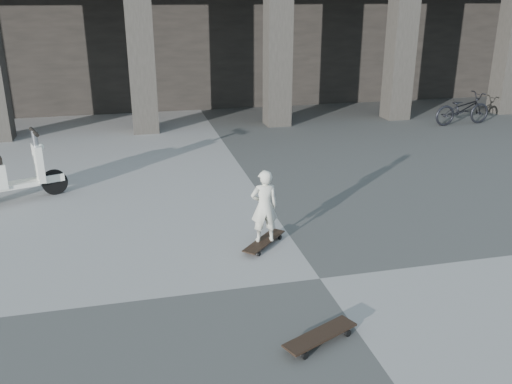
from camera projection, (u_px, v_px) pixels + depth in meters
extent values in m
plane|color=#454643|center=(320.00, 279.00, 6.90)|extent=(90.00, 90.00, 0.00)
cube|color=black|center=(185.00, 7.00, 18.65)|extent=(28.00, 6.00, 6.00)
cube|color=#2D2B26|center=(141.00, 54.00, 13.58)|extent=(0.65, 0.65, 4.00)
cube|color=#2D2B26|center=(278.00, 50.00, 14.36)|extent=(0.65, 0.65, 4.00)
cube|color=#2D2B26|center=(401.00, 48.00, 15.14)|extent=(0.65, 0.65, 4.00)
cube|color=#2D2B26|center=(511.00, 45.00, 15.92)|extent=(0.65, 0.65, 4.00)
cube|color=black|center=(264.00, 241.00, 7.76)|extent=(0.77, 0.79, 0.02)
cube|color=#B2B2B7|center=(274.00, 235.00, 8.03)|extent=(0.17, 0.16, 0.03)
cube|color=#B2B2B7|center=(253.00, 252.00, 7.52)|extent=(0.17, 0.16, 0.03)
cylinder|color=black|center=(269.00, 235.00, 8.08)|extent=(0.07, 0.07, 0.07)
cylinder|color=black|center=(280.00, 237.00, 7.99)|extent=(0.07, 0.07, 0.07)
cylinder|color=black|center=(247.00, 251.00, 7.57)|extent=(0.07, 0.07, 0.07)
cylinder|color=black|center=(259.00, 254.00, 7.48)|extent=(0.07, 0.07, 0.07)
cube|color=black|center=(320.00, 335.00, 5.60)|extent=(0.89, 0.57, 0.02)
cube|color=#B2B2B7|center=(341.00, 328.00, 5.79)|extent=(0.13, 0.20, 0.03)
cube|color=#B2B2B7|center=(298.00, 350.00, 5.44)|extent=(0.13, 0.20, 0.03)
cylinder|color=black|center=(334.00, 325.00, 5.87)|extent=(0.08, 0.06, 0.08)
cylinder|color=black|center=(348.00, 333.00, 5.72)|extent=(0.08, 0.06, 0.08)
cylinder|color=black|center=(292.00, 346.00, 5.51)|extent=(0.08, 0.06, 0.08)
cylinder|color=black|center=(305.00, 356.00, 5.37)|extent=(0.08, 0.06, 0.08)
imported|color=beige|center=(264.00, 206.00, 7.58)|extent=(0.39, 0.26, 1.06)
cylinder|color=black|center=(55.00, 182.00, 9.75)|extent=(0.46, 0.25, 0.45)
cube|color=white|center=(18.00, 184.00, 9.42)|extent=(0.73, 0.49, 0.08)
cube|color=white|center=(39.00, 163.00, 9.50)|extent=(0.23, 0.40, 0.65)
cube|color=white|center=(54.00, 177.00, 9.72)|extent=(0.37, 0.25, 0.13)
cylinder|color=#B2B2B7|center=(35.00, 140.00, 9.36)|extent=(0.13, 0.13, 0.34)
cylinder|color=black|center=(34.00, 132.00, 9.31)|extent=(0.24, 0.55, 0.07)
sphere|color=white|center=(40.00, 147.00, 9.44)|extent=(0.13, 0.13, 0.13)
imported|color=black|center=(463.00, 109.00, 14.89)|extent=(1.71, 0.69, 0.88)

